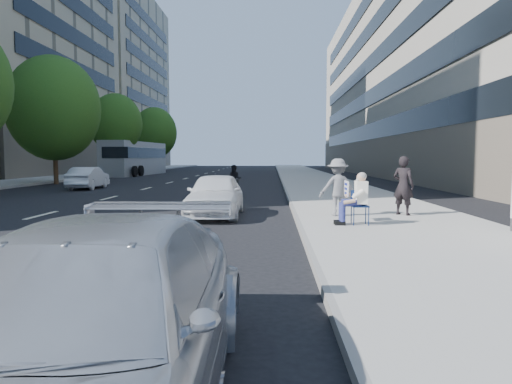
{
  "coord_description": "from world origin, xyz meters",
  "views": [
    {
      "loc": [
        0.74,
        -11.98,
        1.84
      ],
      "look_at": [
        0.31,
        0.5,
        0.87
      ],
      "focal_mm": 32.0,
      "sensor_mm": 36.0,
      "label": 1
    }
  ],
  "objects_px": {
    "jogger": "(338,187)",
    "motorcycle": "(235,180)",
    "seated_protester": "(355,196)",
    "parked_sedan": "(85,331)",
    "white_sedan_mid": "(88,178)",
    "white_sedan_near": "(215,195)",
    "pedestrian_woman": "(403,186)",
    "bus": "(136,159)"
  },
  "relations": [
    {
      "from": "seated_protester",
      "to": "jogger",
      "type": "height_order",
      "value": "jogger"
    },
    {
      "from": "seated_protester",
      "to": "white_sedan_mid",
      "type": "relative_size",
      "value": 0.34
    },
    {
      "from": "jogger",
      "to": "motorcycle",
      "type": "bearing_deg",
      "value": -76.82
    },
    {
      "from": "parked_sedan",
      "to": "white_sedan_mid",
      "type": "bearing_deg",
      "value": 111.36
    },
    {
      "from": "bus",
      "to": "white_sedan_mid",
      "type": "bearing_deg",
      "value": -76.76
    },
    {
      "from": "white_sedan_mid",
      "to": "motorcycle",
      "type": "relative_size",
      "value": 1.85
    },
    {
      "from": "white_sedan_near",
      "to": "motorcycle",
      "type": "bearing_deg",
      "value": 90.64
    },
    {
      "from": "parked_sedan",
      "to": "white_sedan_near",
      "type": "relative_size",
      "value": 1.2
    },
    {
      "from": "pedestrian_woman",
      "to": "parked_sedan",
      "type": "bearing_deg",
      "value": 105.12
    },
    {
      "from": "seated_protester",
      "to": "jogger",
      "type": "relative_size",
      "value": 0.8
    },
    {
      "from": "pedestrian_woman",
      "to": "white_sedan_mid",
      "type": "height_order",
      "value": "pedestrian_woman"
    },
    {
      "from": "pedestrian_woman",
      "to": "white_sedan_mid",
      "type": "xyz_separation_m",
      "value": [
        -14.33,
        12.42,
        -0.38
      ]
    },
    {
      "from": "seated_protester",
      "to": "parked_sedan",
      "type": "relative_size",
      "value": 0.28
    },
    {
      "from": "motorcycle",
      "to": "white_sedan_mid",
      "type": "bearing_deg",
      "value": 168.83
    },
    {
      "from": "white_sedan_near",
      "to": "white_sedan_mid",
      "type": "bearing_deg",
      "value": 126.48
    },
    {
      "from": "parked_sedan",
      "to": "white_sedan_mid",
      "type": "height_order",
      "value": "parked_sedan"
    },
    {
      "from": "seated_protester",
      "to": "white_sedan_near",
      "type": "height_order",
      "value": "seated_protester"
    },
    {
      "from": "parked_sedan",
      "to": "jogger",
      "type": "bearing_deg",
      "value": 72.12
    },
    {
      "from": "white_sedan_mid",
      "to": "motorcycle",
      "type": "xyz_separation_m",
      "value": [
        8.63,
        -2.64,
        0.01
      ]
    },
    {
      "from": "white_sedan_near",
      "to": "white_sedan_mid",
      "type": "relative_size",
      "value": 1.04
    },
    {
      "from": "jogger",
      "to": "parked_sedan",
      "type": "distance_m",
      "value": 10.64
    },
    {
      "from": "motorcycle",
      "to": "seated_protester",
      "type": "bearing_deg",
      "value": -65.49
    },
    {
      "from": "seated_protester",
      "to": "pedestrian_woman",
      "type": "height_order",
      "value": "pedestrian_woman"
    },
    {
      "from": "white_sedan_near",
      "to": "parked_sedan",
      "type": "bearing_deg",
      "value": -87.72
    },
    {
      "from": "seated_protester",
      "to": "parked_sedan",
      "type": "distance_m",
      "value": 9.07
    },
    {
      "from": "motorcycle",
      "to": "jogger",
      "type": "bearing_deg",
      "value": -63.51
    },
    {
      "from": "pedestrian_woman",
      "to": "white_sedan_near",
      "type": "xyz_separation_m",
      "value": [
        -5.55,
        0.67,
        -0.33
      ]
    },
    {
      "from": "jogger",
      "to": "white_sedan_mid",
      "type": "distance_m",
      "value": 17.73
    },
    {
      "from": "parked_sedan",
      "to": "white_sedan_near",
      "type": "bearing_deg",
      "value": 91.81
    },
    {
      "from": "parked_sedan",
      "to": "white_sedan_mid",
      "type": "xyz_separation_m",
      "value": [
        -9.28,
        22.81,
        -0.06
      ]
    },
    {
      "from": "bus",
      "to": "motorcycle",
      "type": "bearing_deg",
      "value": -58.18
    },
    {
      "from": "white_sedan_near",
      "to": "bus",
      "type": "height_order",
      "value": "bus"
    },
    {
      "from": "bus",
      "to": "jogger",
      "type": "bearing_deg",
      "value": -60.29
    },
    {
      "from": "parked_sedan",
      "to": "bus",
      "type": "relative_size",
      "value": 0.39
    },
    {
      "from": "jogger",
      "to": "bus",
      "type": "xyz_separation_m",
      "value": [
        -15.63,
        32.5,
        0.67
      ]
    },
    {
      "from": "pedestrian_woman",
      "to": "white_sedan_near",
      "type": "height_order",
      "value": "pedestrian_woman"
    },
    {
      "from": "pedestrian_woman",
      "to": "white_sedan_near",
      "type": "bearing_deg",
      "value": 34.16
    },
    {
      "from": "seated_protester",
      "to": "white_sedan_near",
      "type": "relative_size",
      "value": 0.33
    },
    {
      "from": "pedestrian_woman",
      "to": "parked_sedan",
      "type": "height_order",
      "value": "pedestrian_woman"
    },
    {
      "from": "jogger",
      "to": "white_sedan_mid",
      "type": "xyz_separation_m",
      "value": [
        -12.41,
        12.65,
        -0.34
      ]
    },
    {
      "from": "parked_sedan",
      "to": "bus",
      "type": "xyz_separation_m",
      "value": [
        -12.5,
        42.66,
        0.95
      ]
    },
    {
      "from": "bus",
      "to": "pedestrian_woman",
      "type": "bearing_deg",
      "value": -57.43
    }
  ]
}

